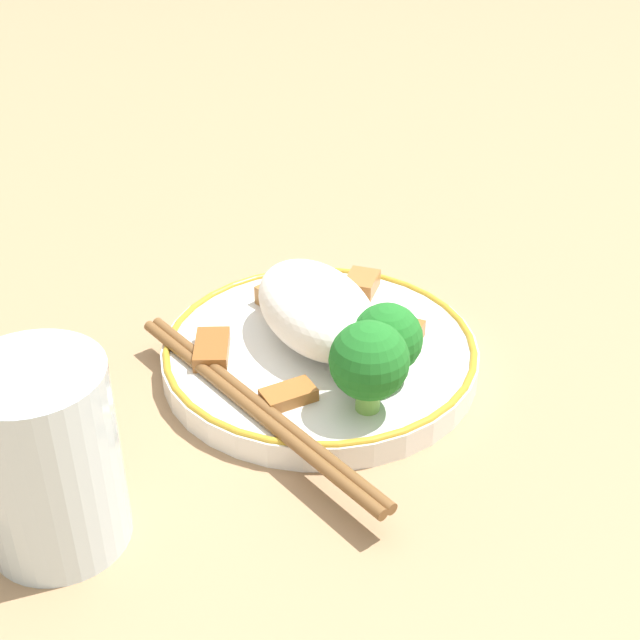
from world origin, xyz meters
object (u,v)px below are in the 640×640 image
Objects in this scene: broccoli_back_left at (369,362)px; chopsticks at (254,405)px; plate at (320,354)px; broccoli_back_center at (387,339)px; drinking_glass at (47,458)px.

chopsticks is at bearing -117.39° from broccoli_back_left.
plate is 4.10× the size of broccoli_back_center.
drinking_glass is at bearing -70.13° from plate.
chopsticks is at bearing -58.32° from plate.
broccoli_back_center reaches higher than chopsticks.
drinking_glass is at bearing -77.40° from chopsticks.
broccoli_back_center is at bearing 95.11° from drinking_glass.
plate is 0.21m from drinking_glass.
drinking_glass is (0.02, -0.21, 0.01)m from broccoli_back_center.
chopsticks is at bearing 102.60° from drinking_glass.
plate is 3.57× the size of broccoli_back_left.
broccoli_back_center is (0.05, 0.02, 0.04)m from plate.
chopsticks reaches higher than plate.
broccoli_back_left is (0.07, -0.01, 0.04)m from plate.
chopsticks is 2.17× the size of drinking_glass.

